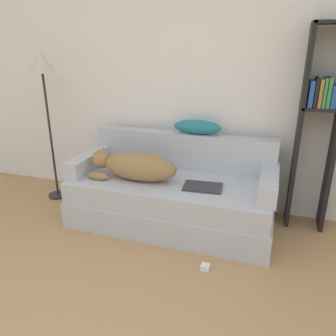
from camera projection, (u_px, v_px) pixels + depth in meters
wall_back at (194, 76)px, 3.24m from camera, size 7.11×0.06×2.70m
couch at (171, 202)px, 3.14m from camera, size 1.89×0.86×0.45m
couch_backrest at (182, 150)px, 3.32m from camera, size 1.85×0.15×0.36m
couch_arm_left at (89, 162)px, 3.29m from camera, size 0.15×0.67×0.17m
couch_arm_right at (269, 183)px, 2.77m from camera, size 0.15×0.67×0.17m
dog at (135, 166)px, 3.02m from camera, size 0.84×0.30×0.27m
laptop at (203, 187)px, 2.88m from camera, size 0.36×0.26×0.02m
throw_pillow at (197, 127)px, 3.20m from camera, size 0.47×0.15×0.14m
bookshelf at (319, 121)px, 2.85m from camera, size 0.34×0.26×1.82m
floor_lamp at (43, 74)px, 3.31m from camera, size 0.27×0.27×1.60m
power_adapter at (205, 267)px, 2.54m from camera, size 0.07×0.07×0.04m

